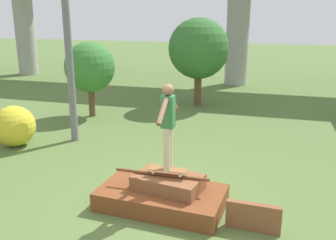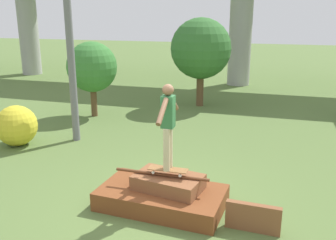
{
  "view_description": "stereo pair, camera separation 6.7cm",
  "coord_description": "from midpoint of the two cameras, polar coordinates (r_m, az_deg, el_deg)",
  "views": [
    {
      "loc": [
        1.83,
        -6.03,
        3.49
      ],
      "look_at": [
        0.12,
        0.03,
        1.68
      ],
      "focal_mm": 40.0,
      "sensor_mm": 36.0,
      "label": 1
    },
    {
      "loc": [
        1.89,
        -6.01,
        3.49
      ],
      "look_at": [
        0.12,
        0.03,
        1.68
      ],
      "focal_mm": 40.0,
      "sensor_mm": 36.0,
      "label": 2
    }
  ],
  "objects": [
    {
      "name": "skater",
      "position": [
        6.55,
        0.29,
        -0.21
      ],
      "size": [
        0.22,
        1.17,
        1.56
      ],
      "color": "#C6B78E",
      "rests_on": "skateboard"
    },
    {
      "name": "scrap_pile",
      "position": [
        7.09,
        -0.51,
        -11.29
      ],
      "size": [
        2.38,
        1.43,
        0.67
      ],
      "color": "brown",
      "rests_on": "ground_plane"
    },
    {
      "name": "tree_behind_left",
      "position": [
        13.08,
        -11.36,
        7.9
      ],
      "size": [
        1.71,
        1.71,
        2.58
      ],
      "color": "brown",
      "rests_on": "ground_plane"
    },
    {
      "name": "tree_behind_right",
      "position": [
        14.34,
        5.18,
        10.76
      ],
      "size": [
        2.28,
        2.28,
        3.35
      ],
      "color": "brown",
      "rests_on": "ground_plane"
    },
    {
      "name": "ground_plane",
      "position": [
        7.2,
        -0.69,
        -12.96
      ],
      "size": [
        80.0,
        80.0,
        0.0
      ],
      "primitive_type": "plane",
      "color": "#567038"
    },
    {
      "name": "scrap_plank_loose",
      "position": [
        6.52,
        13.12,
        -14.29
      ],
      "size": [
        0.91,
        0.16,
        0.49
      ],
      "color": "brown",
      "rests_on": "ground_plane"
    },
    {
      "name": "bush_yellow_flowering",
      "position": [
        10.9,
        -21.92,
        -0.81
      ],
      "size": [
        1.11,
        1.11,
        1.11
      ],
      "color": "gold",
      "rests_on": "ground_plane"
    },
    {
      "name": "skateboard",
      "position": [
        6.86,
        0.28,
        -7.55
      ],
      "size": [
        0.73,
        0.23,
        0.09
      ],
      "color": "brown",
      "rests_on": "scrap_pile"
    }
  ]
}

